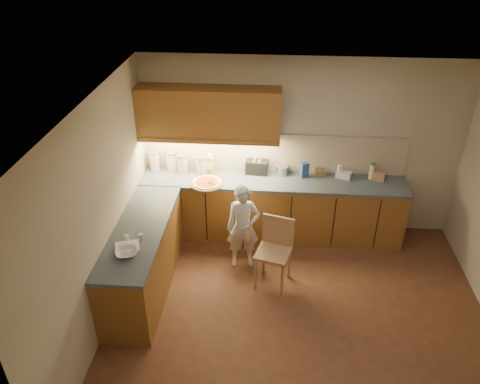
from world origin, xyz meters
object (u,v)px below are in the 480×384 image
at_px(pizza_on_board, 207,183).
at_px(oil_jug, 210,164).
at_px(toaster, 257,167).
at_px(wooden_chair, 275,246).
at_px(child, 243,227).

height_order(pizza_on_board, oil_jug, oil_jug).
distance_m(oil_jug, toaster, 0.68).
height_order(wooden_chair, oil_jug, oil_jug).
distance_m(wooden_chair, toaster, 1.35).
xyz_separation_m(pizza_on_board, oil_jug, (-0.00, 0.34, 0.12)).
height_order(child, oil_jug, oil_jug).
relative_size(wooden_chair, oil_jug, 3.06).
xyz_separation_m(child, wooden_chair, (0.43, -0.29, -0.07)).
distance_m(pizza_on_board, oil_jug, 0.36).
bearing_deg(oil_jug, pizza_on_board, -89.68).
relative_size(pizza_on_board, oil_jug, 1.51).
xyz_separation_m(child, toaster, (0.13, 0.92, 0.42)).
bearing_deg(wooden_chair, oil_jug, 145.11).
bearing_deg(child, wooden_chair, -42.66).
bearing_deg(toaster, wooden_chair, -71.24).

